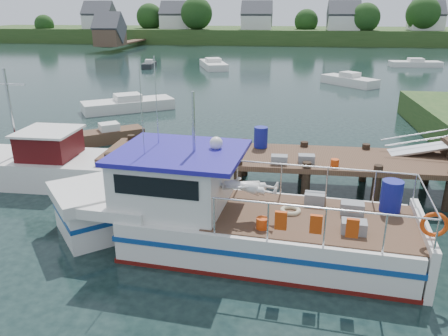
# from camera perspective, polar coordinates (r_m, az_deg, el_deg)

# --- Properties ---
(ground_plane) EXTENTS (160.00, 160.00, 0.00)m
(ground_plane) POSITION_cam_1_polar(r_m,az_deg,el_deg) (17.79, 3.85, -2.44)
(ground_plane) COLOR black
(far_shore) EXTENTS (140.00, 42.55, 9.22)m
(far_shore) POSITION_cam_1_polar(r_m,az_deg,el_deg) (98.90, 7.50, 17.18)
(far_shore) COLOR #304B1F
(far_shore) RESTS_ON ground
(dock) EXTENTS (16.60, 3.00, 4.78)m
(dock) POSITION_cam_1_polar(r_m,az_deg,el_deg) (17.90, 25.34, 3.36)
(dock) COLOR #4C3424
(dock) RESTS_ON ground
(lobster_boat) EXTENTS (11.58, 4.31, 5.57)m
(lobster_boat) POSITION_cam_1_polar(r_m,az_deg,el_deg) (13.03, -0.40, -6.29)
(lobster_boat) COLOR silver
(lobster_boat) RESTS_ON ground
(work_boat) EXTENTS (8.80, 2.70, 4.65)m
(work_boat) POSITION_cam_1_polar(r_m,az_deg,el_deg) (19.82, -23.97, 0.47)
(work_boat) COLOR silver
(work_boat) RESTS_ON ground
(moored_rowboat) EXTENTS (3.58, 3.07, 1.03)m
(moored_rowboat) POSITION_cam_1_polar(r_m,az_deg,el_deg) (24.47, -14.67, 4.21)
(moored_rowboat) COLOR #4C3424
(moored_rowboat) RESTS_ON ground
(moored_far) EXTENTS (6.28, 2.50, 1.05)m
(moored_far) POSITION_cam_1_polar(r_m,az_deg,el_deg) (60.90, 23.70, 12.39)
(moored_far) COLOR silver
(moored_far) RESTS_ON ground
(moored_a) EXTENTS (6.43, 5.22, 1.16)m
(moored_a) POSITION_cam_1_polar(r_m,az_deg,el_deg) (32.03, -12.40, 8.13)
(moored_a) COLOR silver
(moored_a) RESTS_ON ground
(moored_b) EXTENTS (5.16, 5.38, 1.23)m
(moored_b) POSITION_cam_1_polar(r_m,az_deg,el_deg) (43.62, 16.05, 10.94)
(moored_b) COLOR silver
(moored_b) RESTS_ON ground
(moored_d) EXTENTS (4.56, 7.45, 1.20)m
(moored_d) POSITION_cam_1_polar(r_m,az_deg,el_deg) (54.64, -1.41, 13.38)
(moored_d) COLOR silver
(moored_d) RESTS_ON ground
(moored_e) EXTENTS (1.55, 3.66, 0.98)m
(moored_e) POSITION_cam_1_polar(r_m,az_deg,el_deg) (55.80, -9.74, 13.16)
(moored_e) COLOR black
(moored_e) RESTS_ON ground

